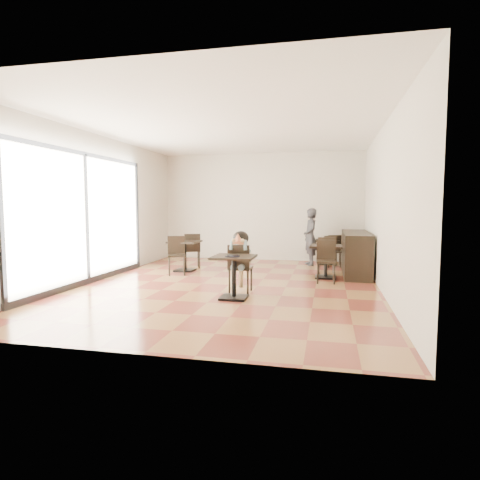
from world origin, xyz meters
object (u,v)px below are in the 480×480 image
(cafe_table_back, at_px, (327,252))
(chair_back_a, at_px, (332,249))
(chair_mid_b, at_px, (326,262))
(adult_patron, at_px, (310,237))
(chair_back_b, at_px, (333,252))
(cafe_table_left, at_px, (185,256))
(chair_mid_a, at_px, (326,255))
(child, at_px, (241,262))
(child_chair, at_px, (241,268))
(chair_left_b, at_px, (177,256))
(child_table, at_px, (234,277))
(cafe_table_mid, at_px, (326,262))
(chair_left_a, at_px, (192,251))

(cafe_table_back, distance_m, chair_back_a, 0.16)
(chair_mid_b, distance_m, chair_back_a, 2.83)
(adult_patron, bearing_deg, chair_back_b, 48.72)
(cafe_table_left, relative_size, cafe_table_back, 1.11)
(adult_patron, bearing_deg, cafe_table_back, 104.18)
(chair_mid_a, relative_size, chair_back_b, 1.09)
(child, distance_m, chair_mid_a, 2.88)
(child_chair, distance_m, chair_left_b, 2.44)
(cafe_table_back, distance_m, chair_left_b, 4.33)
(child_table, bearing_deg, child_chair, 90.00)
(chair_left_b, bearing_deg, child_table, -70.83)
(cafe_table_mid, height_order, chair_back_a, chair_back_a)
(cafe_table_left, height_order, chair_left_a, chair_left_a)
(child_chair, height_order, chair_left_a, child_chair)
(child_chair, bearing_deg, chair_back_b, -116.15)
(child_table, bearing_deg, child, 90.00)
(adult_patron, height_order, cafe_table_back, adult_patron)
(chair_back_a, bearing_deg, cafe_table_left, 10.61)
(cafe_table_back, height_order, chair_back_b, chair_back_b)
(chair_left_b, relative_size, chair_back_b, 1.11)
(chair_mid_b, height_order, chair_back_b, chair_mid_b)
(cafe_table_mid, bearing_deg, cafe_table_back, 89.23)
(cafe_table_left, xyz_separation_m, chair_back_b, (3.63, 1.45, 0.03))
(child_table, height_order, cafe_table_mid, child_table)
(chair_left_b, bearing_deg, chair_back_a, 12.51)
(adult_patron, bearing_deg, chair_mid_b, -8.62)
(chair_mid_a, height_order, chair_left_a, chair_left_a)
(child_table, relative_size, chair_left_b, 0.84)
(child_table, xyz_separation_m, cafe_table_back, (1.60, 4.64, -0.04))
(child_table, xyz_separation_m, child_chair, (0.00, 0.55, 0.08))
(cafe_table_left, bearing_deg, chair_left_a, 90.00)
(cafe_table_mid, bearing_deg, adult_patron, 102.62)
(adult_patron, height_order, chair_back_a, adult_patron)
(cafe_table_left, distance_m, chair_left_b, 0.56)
(child_table, relative_size, chair_mid_b, 0.85)
(child_chair, relative_size, cafe_table_mid, 1.23)
(child, bearing_deg, chair_back_b, 63.85)
(cafe_table_back, height_order, chair_mid_b, chair_mid_b)
(child, bearing_deg, chair_left_b, 140.88)
(child, bearing_deg, adult_patron, 73.31)
(child, relative_size, chair_back_b, 1.40)
(cafe_table_mid, height_order, chair_left_b, chair_left_b)
(chair_mid_a, bearing_deg, cafe_table_left, 4.02)
(child_table, xyz_separation_m, chair_mid_b, (1.58, 1.86, 0.07))
(child_table, xyz_separation_m, chair_left_a, (-1.89, 3.19, 0.07))
(child_chair, bearing_deg, chair_mid_a, -123.29)
(chair_left_b, height_order, chair_back_a, chair_left_b)
(chair_left_a, xyz_separation_m, chair_back_b, (3.63, 0.90, -0.04))
(chair_mid_a, distance_m, chair_left_b, 3.58)
(adult_patron, bearing_deg, cafe_table_left, -79.39)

